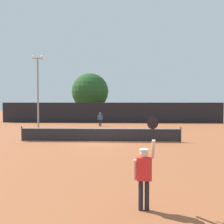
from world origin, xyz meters
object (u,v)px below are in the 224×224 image
at_px(parked_car_near, 129,115).
at_px(tennis_ball, 79,134).
at_px(player_serving, 144,170).
at_px(player_receiving, 100,118).
at_px(light_pole, 38,87).
at_px(large_tree, 90,92).

bearing_deg(parked_car_near, tennis_ball, -99.68).
height_order(player_serving, player_receiving, player_serving).
xyz_separation_m(tennis_ball, parked_car_near, (4.71, 17.91, 0.74)).
bearing_deg(parked_car_near, player_serving, -85.56).
bearing_deg(tennis_ball, parked_car_near, 75.25).
bearing_deg(parked_car_near, light_pole, -119.77).
relative_size(player_serving, tennis_ball, 35.82).
xyz_separation_m(player_receiving, parked_car_near, (3.54, 10.56, -0.16)).
distance_m(light_pole, large_tree, 14.44).
distance_m(player_serving, large_tree, 33.71).
distance_m(tennis_ball, large_tree, 18.64).
xyz_separation_m(player_serving, player_receiving, (-3.18, 22.34, -0.12)).
relative_size(light_pole, large_tree, 1.03).
relative_size(player_receiving, large_tree, 0.21).
bearing_deg(player_receiving, large_tree, -76.56).
height_order(player_receiving, parked_car_near, parked_car_near).
bearing_deg(tennis_ball, large_tree, 94.38).
distance_m(player_receiving, parked_car_near, 11.14).
bearing_deg(player_receiving, parked_car_near, -108.52).
bearing_deg(tennis_ball, player_serving, -73.80).
distance_m(player_receiving, light_pole, 7.71).
relative_size(light_pole, parked_car_near, 1.73).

